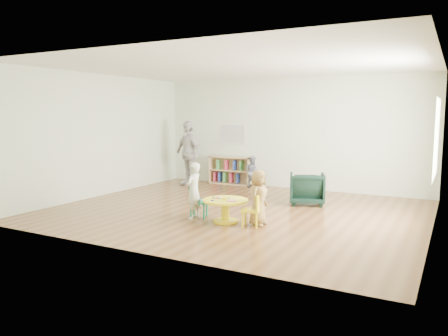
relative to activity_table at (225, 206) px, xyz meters
name	(u,v)px	position (x,y,z in m)	size (l,w,h in m)	color
room	(237,114)	(-0.22, 0.90, 1.61)	(7.10, 7.00, 2.80)	brown
activity_table	(225,206)	(0.00, 0.00, 0.00)	(0.80, 0.80, 0.45)	yellow
kid_chair_left	(197,201)	(-0.63, 0.06, 0.03)	(0.39, 0.39, 0.57)	#1A9369
kid_chair_right	(253,209)	(0.56, -0.06, 0.02)	(0.35, 0.35, 0.55)	yellow
bookshelf	(230,171)	(-1.85, 3.76, 0.09)	(1.20, 0.30, 0.75)	tan
alphabet_poster	(233,134)	(-1.84, 3.89, 1.07)	(0.74, 0.01, 0.54)	white
armchair	(307,189)	(0.80, 2.16, 0.05)	(0.71, 0.73, 0.66)	black
child_left	(194,191)	(-0.62, -0.05, 0.23)	(0.37, 0.25, 1.03)	silver
child_right	(258,198)	(0.60, 0.07, 0.20)	(0.47, 0.30, 0.95)	yellow
toddler	(252,172)	(-1.06, 3.46, 0.13)	(0.40, 0.31, 0.82)	#18203E
adult_caretaker	(189,153)	(-2.76, 3.10, 0.58)	(1.00, 0.42, 1.71)	silver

